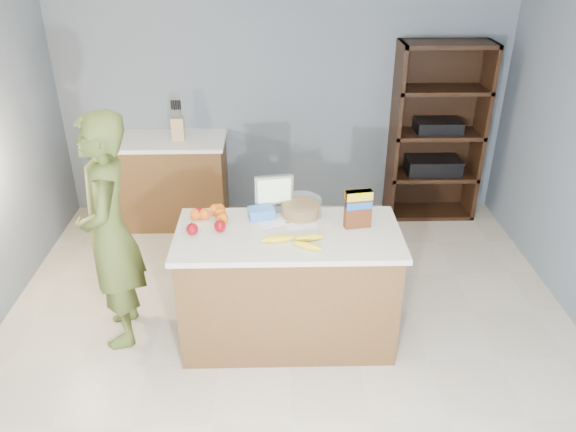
{
  "coord_description": "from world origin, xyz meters",
  "views": [
    {
      "loc": [
        -0.08,
        -3.06,
        2.79
      ],
      "look_at": [
        0.0,
        0.35,
        1.0
      ],
      "focal_mm": 35.0,
      "sensor_mm": 36.0,
      "label": 1
    }
  ],
  "objects_px": {
    "counter_peninsula": "(288,290)",
    "tv": "(274,192)",
    "shelving_unit": "(435,135)",
    "cereal_box": "(358,206)",
    "person": "(109,233)"
  },
  "relations": [
    {
      "from": "counter_peninsula",
      "to": "tv",
      "type": "distance_m",
      "value": 0.73
    },
    {
      "from": "shelving_unit",
      "to": "cereal_box",
      "type": "distance_m",
      "value": 2.26
    },
    {
      "from": "counter_peninsula",
      "to": "shelving_unit",
      "type": "relative_size",
      "value": 0.87
    },
    {
      "from": "tv",
      "to": "cereal_box",
      "type": "height_order",
      "value": "tv"
    },
    {
      "from": "tv",
      "to": "person",
      "type": "bearing_deg",
      "value": -167.46
    },
    {
      "from": "shelving_unit",
      "to": "tv",
      "type": "relative_size",
      "value": 6.38
    },
    {
      "from": "person",
      "to": "tv",
      "type": "xyz_separation_m",
      "value": [
        1.15,
        0.26,
        0.19
      ]
    },
    {
      "from": "person",
      "to": "cereal_box",
      "type": "bearing_deg",
      "value": 78.38
    },
    {
      "from": "counter_peninsula",
      "to": "person",
      "type": "xyz_separation_m",
      "value": [
        -1.24,
        0.07,
        0.46
      ]
    },
    {
      "from": "shelving_unit",
      "to": "cereal_box",
      "type": "bearing_deg",
      "value": -118.32
    },
    {
      "from": "counter_peninsula",
      "to": "shelving_unit",
      "type": "distance_m",
      "value": 2.61
    },
    {
      "from": "counter_peninsula",
      "to": "person",
      "type": "relative_size",
      "value": 0.9
    },
    {
      "from": "tv",
      "to": "cereal_box",
      "type": "xyz_separation_m",
      "value": [
        0.58,
        -0.25,
        0.0
      ]
    },
    {
      "from": "shelving_unit",
      "to": "person",
      "type": "height_order",
      "value": "shelving_unit"
    },
    {
      "from": "counter_peninsula",
      "to": "person",
      "type": "bearing_deg",
      "value": 176.96
    }
  ]
}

